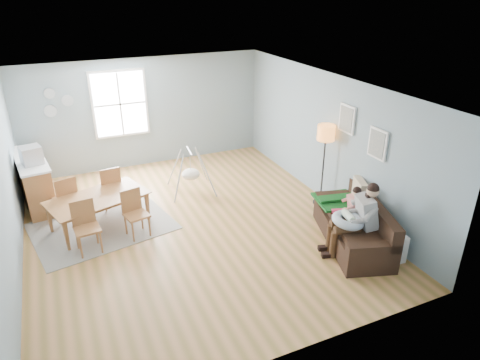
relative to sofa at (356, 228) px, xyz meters
name	(u,v)px	position (x,y,z in m)	size (l,w,h in m)	color
room	(186,104)	(-2.51, 1.75, 2.13)	(8.40, 9.40, 3.90)	olive
window	(120,104)	(-3.11, 5.21, 1.36)	(1.32, 0.08, 1.62)	white
pictures	(362,131)	(0.46, 0.70, 1.56)	(0.05, 1.34, 0.74)	white
wall_plates	(56,103)	(-4.51, 5.22, 1.54)	(0.67, 0.02, 0.66)	#94A4B1
sofa	(356,228)	(0.00, 0.00, 0.00)	(1.45, 2.19, 0.82)	black
green_throw	(341,200)	(0.13, 0.67, 0.23)	(0.93, 0.78, 0.04)	#124F18
beige_pillow	(359,192)	(0.36, 0.44, 0.46)	(0.14, 0.49, 0.49)	#BCB290
father	(357,217)	(-0.21, -0.24, 0.41)	(0.99, 0.63, 1.32)	gray
nursing_pillow	(348,220)	(-0.36, -0.19, 0.35)	(0.55, 0.55, 0.15)	silver
infant	(348,215)	(-0.35, -0.15, 0.43)	(0.19, 0.37, 0.14)	white
toddler	(350,204)	(-0.01, 0.21, 0.40)	(0.55, 0.38, 0.81)	silver
floor_lamp	(326,140)	(0.29, 1.54, 1.15)	(0.35, 0.35, 1.73)	black
storage_cube	(389,247)	(0.19, -0.67, -0.05)	(0.46, 0.42, 0.49)	white
rug	(103,226)	(-4.11, 2.44, -0.28)	(2.49, 1.90, 0.01)	gray
dining_table	(100,212)	(-4.11, 2.44, 0.02)	(1.78, 0.99, 0.63)	brown
chair_sw	(85,223)	(-4.42, 1.75, 0.24)	(0.46, 0.46, 0.93)	olive
chair_se	(134,210)	(-3.55, 1.92, 0.21)	(0.48, 0.48, 0.89)	olive
chair_nw	(66,196)	(-4.66, 2.96, 0.25)	(0.53, 0.53, 0.94)	olive
chair_ne	(110,185)	(-3.79, 3.13, 0.24)	(0.47, 0.47, 0.93)	olive
counter	(35,181)	(-5.21, 4.01, 0.23)	(0.77, 1.90, 1.03)	brown
monitor	(31,155)	(-5.15, 3.67, 0.92)	(0.45, 0.44, 0.35)	#B9B8BE
baby_swing	(191,174)	(-2.04, 3.20, 0.15)	(1.07, 1.09, 0.98)	#B9B8BE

